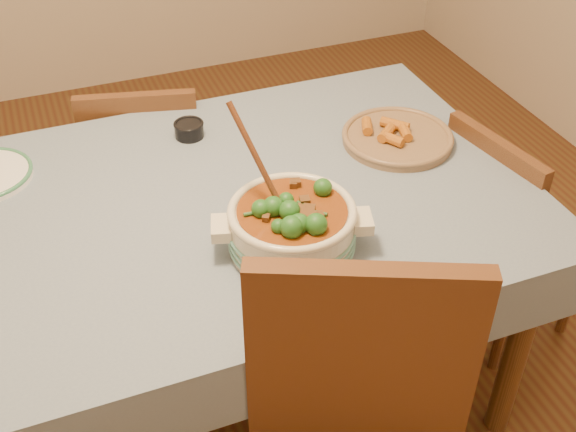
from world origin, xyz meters
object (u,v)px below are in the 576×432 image
object	(u,v)px
dining_table	(217,229)
chair_far	(148,170)
condiment_bowl	(189,129)
stew_casserole	(292,224)
fried_plate	(398,136)
chair_right	(502,226)

from	to	relation	value
dining_table	chair_far	distance (m)	0.68
condiment_bowl	chair_far	distance (m)	0.46
dining_table	stew_casserole	size ratio (longest dim) A/B	4.37
fried_plate	chair_far	size ratio (longest dim) A/B	0.43
fried_plate	condiment_bowl	bearing A→B (deg)	155.72
dining_table	stew_casserole	xyz separation A→B (m)	(0.12, -0.25, 0.17)
stew_casserole	fried_plate	world-z (taller)	stew_casserole
chair_far	chair_right	xyz separation A→B (m)	(0.98, -0.71, -0.00)
chair_far	dining_table	bearing A→B (deg)	110.06
stew_casserole	fried_plate	bearing A→B (deg)	35.85
stew_casserole	condiment_bowl	distance (m)	0.60
chair_right	stew_casserole	bearing A→B (deg)	93.39
dining_table	chair_far	bearing A→B (deg)	96.17
condiment_bowl	chair_right	bearing A→B (deg)	-24.22
chair_far	stew_casserole	bearing A→B (deg)	115.86
stew_casserole	condiment_bowl	size ratio (longest dim) A/B	3.63
dining_table	fried_plate	bearing A→B (deg)	8.64
chair_right	chair_far	bearing A→B (deg)	44.31
condiment_bowl	chair_far	world-z (taller)	chair_far
stew_casserole	chair_right	size ratio (longest dim) A/B	0.48
stew_casserole	chair_right	distance (m)	0.89
stew_casserole	chair_right	bearing A→B (deg)	13.32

